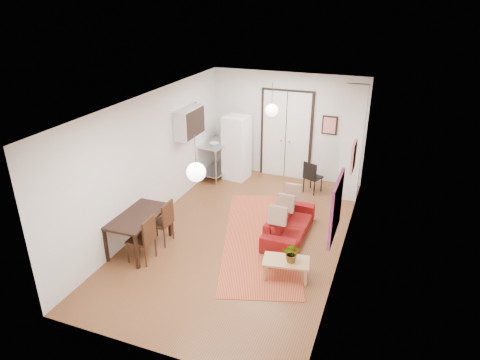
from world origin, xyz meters
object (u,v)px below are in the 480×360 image
(kitchen_counter, at_px, (219,153))
(fridge, at_px, (237,148))
(dining_chair_near, at_px, (162,217))
(dining_chair_far, at_px, (143,233))
(sofa, at_px, (289,224))
(black_side_chair, at_px, (314,173))
(coffee_table, at_px, (286,262))
(dining_table, at_px, (138,219))

(kitchen_counter, xyz_separation_m, fridge, (0.53, 0.03, 0.21))
(dining_chair_near, bearing_deg, dining_chair_far, -0.94)
(sofa, bearing_deg, black_side_chair, 0.33)
(dining_chair_far, bearing_deg, fridge, 175.66)
(sofa, bearing_deg, dining_chair_far, 127.28)
(sofa, xyz_separation_m, fridge, (-2.17, 2.52, 0.61))
(coffee_table, bearing_deg, kitchen_counter, 127.49)
(dining_chair_near, xyz_separation_m, dining_chair_far, (0.00, -0.70, 0.00))
(sofa, distance_m, black_side_chair, 2.43)
(dining_chair_near, distance_m, black_side_chair, 4.28)
(sofa, relative_size, fridge, 1.05)
(dining_table, bearing_deg, sofa, 29.81)
(fridge, bearing_deg, dining_chair_far, -87.32)
(dining_chair_far, xyz_separation_m, black_side_chair, (2.44, 4.22, -0.05))
(sofa, bearing_deg, dining_table, 120.50)
(sofa, height_order, dining_chair_far, dining_chair_far)
(coffee_table, bearing_deg, dining_chair_near, 172.74)
(sofa, distance_m, coffee_table, 1.49)
(dining_table, distance_m, dining_chair_near, 0.54)
(kitchen_counter, height_order, dining_chair_far, kitchen_counter)
(dining_chair_near, height_order, black_side_chair, dining_chair_near)
(kitchen_counter, xyz_separation_m, dining_table, (-0.00, -4.04, -0.00))
(coffee_table, distance_m, black_side_chair, 3.89)
(fridge, xyz_separation_m, dining_chair_far, (-0.26, -4.32, -0.34))
(coffee_table, height_order, dining_chair_near, dining_chair_near)
(kitchen_counter, distance_m, dining_table, 4.04)
(sofa, relative_size, dining_chair_near, 1.97)
(coffee_table, height_order, dining_table, dining_table)
(dining_chair_near, relative_size, dining_chair_far, 1.00)
(coffee_table, xyz_separation_m, kitchen_counter, (-3.02, 3.94, 0.36))
(fridge, distance_m, black_side_chair, 2.22)
(sofa, bearing_deg, kitchen_counter, 47.98)
(fridge, xyz_separation_m, dining_chair_near, (-0.26, -3.62, -0.34))
(sofa, bearing_deg, coffee_table, -166.66)
(dining_chair_near, xyz_separation_m, black_side_chair, (2.44, 3.52, -0.05))
(dining_chair_near, bearing_deg, coffee_table, 81.81)
(coffee_table, distance_m, dining_table, 3.05)
(dining_chair_near, bearing_deg, sofa, 113.50)
(coffee_table, relative_size, dining_table, 0.65)
(coffee_table, distance_m, kitchen_counter, 4.98)
(sofa, xyz_separation_m, dining_chair_far, (-2.43, -1.80, 0.27))
(fridge, xyz_separation_m, dining_table, (-0.53, -4.07, -0.21))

